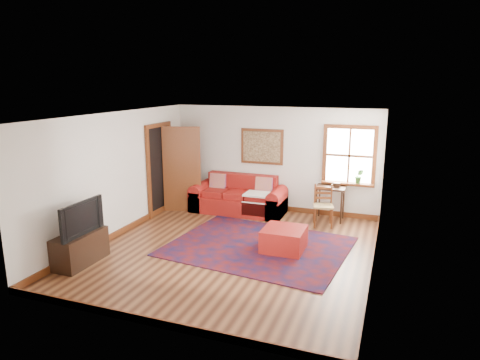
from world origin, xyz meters
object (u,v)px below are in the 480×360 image
at_px(red_ottoman, 284,239).
at_px(media_cabinet, 80,248).
at_px(red_leather_sofa, 239,200).
at_px(ladder_back_chair, 323,204).
at_px(side_table, 331,192).

xyz_separation_m(red_ottoman, media_cabinet, (-3.16, -1.77, 0.06)).
relative_size(red_leather_sofa, ladder_back_chair, 2.50).
height_order(side_table, ladder_back_chair, ladder_back_chair).
height_order(ladder_back_chair, media_cabinet, ladder_back_chair).
bearing_deg(side_table, media_cabinet, -133.54).
bearing_deg(red_leather_sofa, ladder_back_chair, -8.47).
xyz_separation_m(side_table, ladder_back_chair, (-0.09, -0.40, -0.17)).
xyz_separation_m(red_ottoman, side_table, (0.52, 2.10, 0.44)).
bearing_deg(red_leather_sofa, side_table, 2.50).
bearing_deg(side_table, red_ottoman, -104.01).
height_order(red_leather_sofa, media_cabinet, red_leather_sofa).
xyz_separation_m(red_ottoman, ladder_back_chair, (0.43, 1.70, 0.27)).
distance_m(red_ottoman, side_table, 2.21).
bearing_deg(ladder_back_chair, red_leather_sofa, 171.53).
bearing_deg(ladder_back_chair, red_ottoman, -104.31).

